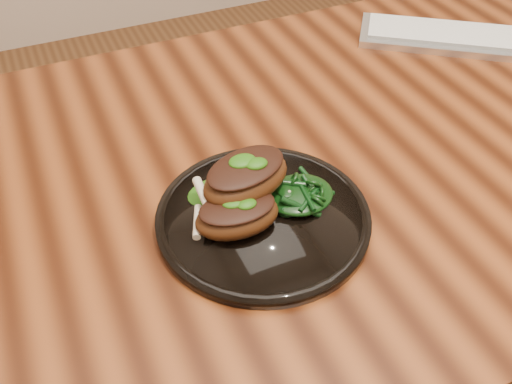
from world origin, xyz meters
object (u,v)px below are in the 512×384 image
desk (349,179)px  plate (263,218)px  keyboard (470,38)px  greens_heap (300,191)px  lamb_chop_front (237,215)px

desk → plate: (-0.20, -0.10, 0.09)m
keyboard → greens_heap: bearing=-151.6°
greens_heap → keyboard: greens_heap is taller
lamb_chop_front → greens_heap: lamb_chop_front is taller
lamb_chop_front → greens_heap: (0.09, 0.01, -0.01)m
desk → keyboard: keyboard is taller
lamb_chop_front → desk: bearing=25.7°
plate → keyboard: 0.60m
plate → lamb_chop_front: lamb_chop_front is taller
desk → lamb_chop_front: (-0.24, -0.11, 0.12)m
desk → keyboard: bearing=25.6°
greens_heap → desk: bearing=34.6°
lamb_chop_front → keyboard: lamb_chop_front is taller
plate → greens_heap: greens_heap is taller
desk → greens_heap: greens_heap is taller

